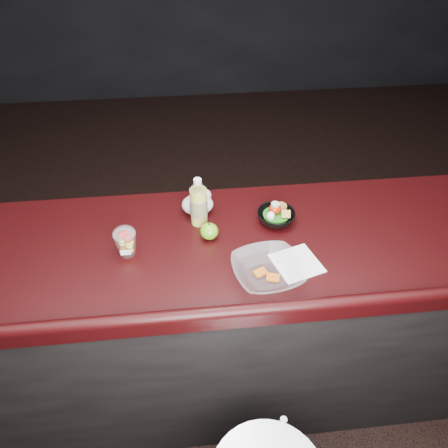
{
  "coord_description": "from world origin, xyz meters",
  "views": [
    {
      "loc": [
        -0.11,
        -0.94,
        2.17
      ],
      "look_at": [
        0.02,
        0.32,
        1.1
      ],
      "focal_mm": 35.0,
      "sensor_mm": 36.0,
      "label": 1
    }
  ],
  "objects_px": {
    "lemonade_bottle": "(199,205)",
    "green_apple": "(209,231)",
    "snack_bowl": "(276,216)",
    "fruit_cup": "(125,241)",
    "takeout_bowl": "(267,271)"
  },
  "relations": [
    {
      "from": "fruit_cup",
      "to": "takeout_bowl",
      "type": "height_order",
      "value": "fruit_cup"
    },
    {
      "from": "lemonade_bottle",
      "to": "snack_bowl",
      "type": "xyz_separation_m",
      "value": [
        0.31,
        -0.03,
        -0.06
      ]
    },
    {
      "from": "lemonade_bottle",
      "to": "snack_bowl",
      "type": "bearing_deg",
      "value": -5.03
    },
    {
      "from": "lemonade_bottle",
      "to": "fruit_cup",
      "type": "bearing_deg",
      "value": -151.71
    },
    {
      "from": "lemonade_bottle",
      "to": "fruit_cup",
      "type": "height_order",
      "value": "lemonade_bottle"
    },
    {
      "from": "lemonade_bottle",
      "to": "takeout_bowl",
      "type": "xyz_separation_m",
      "value": [
        0.22,
        -0.33,
        -0.06
      ]
    },
    {
      "from": "lemonade_bottle",
      "to": "green_apple",
      "type": "distance_m",
      "value": 0.12
    },
    {
      "from": "fruit_cup",
      "to": "green_apple",
      "type": "xyz_separation_m",
      "value": [
        0.31,
        0.05,
        -0.03
      ]
    },
    {
      "from": "lemonade_bottle",
      "to": "snack_bowl",
      "type": "distance_m",
      "value": 0.32
    },
    {
      "from": "fruit_cup",
      "to": "green_apple",
      "type": "relative_size",
      "value": 1.64
    },
    {
      "from": "lemonade_bottle",
      "to": "green_apple",
      "type": "relative_size",
      "value": 2.88
    },
    {
      "from": "fruit_cup",
      "to": "takeout_bowl",
      "type": "relative_size",
      "value": 0.42
    },
    {
      "from": "lemonade_bottle",
      "to": "fruit_cup",
      "type": "relative_size",
      "value": 1.76
    },
    {
      "from": "lemonade_bottle",
      "to": "fruit_cup",
      "type": "xyz_separation_m",
      "value": [
        -0.28,
        -0.15,
        -0.03
      ]
    },
    {
      "from": "lemonade_bottle",
      "to": "takeout_bowl",
      "type": "height_order",
      "value": "lemonade_bottle"
    }
  ]
}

